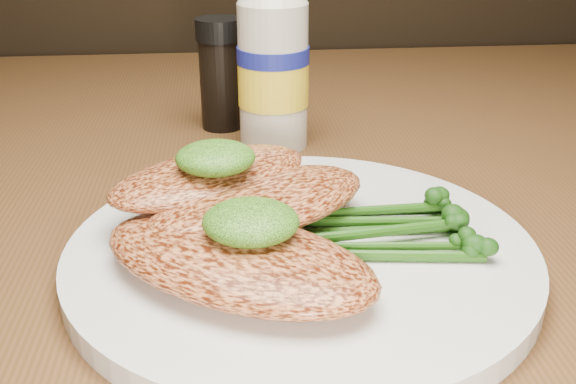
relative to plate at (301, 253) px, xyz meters
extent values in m
cylinder|color=silver|center=(0.00, 0.00, 0.00)|extent=(0.29, 0.29, 0.02)
ellipsoid|color=#C66F3F|center=(-0.04, -0.04, 0.02)|extent=(0.19, 0.17, 0.03)
ellipsoid|color=#C66F3F|center=(-0.02, 0.02, 0.03)|extent=(0.17, 0.15, 0.02)
ellipsoid|color=#C66F3F|center=(-0.06, 0.05, 0.04)|extent=(0.16, 0.14, 0.02)
ellipsoid|color=#153507|center=(-0.03, -0.04, 0.04)|extent=(0.06, 0.06, 0.02)
ellipsoid|color=#153507|center=(-0.05, 0.03, 0.05)|extent=(0.05, 0.05, 0.02)
camera|label=1|loc=(-0.04, -0.37, 0.21)|focal=42.04mm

